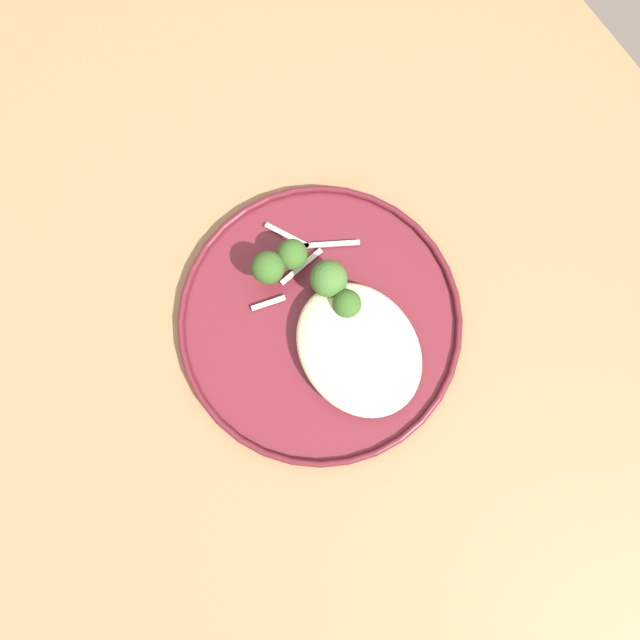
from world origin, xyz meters
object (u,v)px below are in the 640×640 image
object	(u,v)px
broccoli_floret_front_edge	(268,268)
broccoli_floret_beside_noodles	(347,304)
broccoli_floret_small_sprig	(292,255)
seared_scallop_tiny_bay	(387,387)
seared_scallop_left_edge	(366,378)
seared_scallop_right_edge	(360,350)
dinner_plate	(320,322)
seared_scallop_large_seared	(344,376)
broccoli_floret_right_tilted	(329,279)

from	to	relation	value
broccoli_floret_front_edge	broccoli_floret_beside_noodles	size ratio (longest dim) A/B	1.27
broccoli_floret_beside_noodles	broccoli_floret_small_sprig	bearing A→B (deg)	14.26
seared_scallop_tiny_bay	seared_scallop_left_edge	bearing A→B (deg)	32.19
broccoli_floret_small_sprig	seared_scallop_right_edge	bearing A→B (deg)	-177.24
dinner_plate	seared_scallop_large_seared	world-z (taller)	seared_scallop_large_seared
seared_scallop_left_edge	broccoli_floret_small_sprig	bearing A→B (deg)	-2.41
seared_scallop_large_seared	broccoli_floret_small_sprig	distance (m)	0.13
seared_scallop_left_edge	seared_scallop_tiny_bay	size ratio (longest dim) A/B	1.19
broccoli_floret_beside_noodles	seared_scallop_left_edge	bearing A→B (deg)	161.34
seared_scallop_left_edge	broccoli_floret_beside_noodles	bearing A→B (deg)	-18.66
broccoli_floret_small_sprig	broccoli_floret_beside_noodles	size ratio (longest dim) A/B	1.17
seared_scallop_left_edge	broccoli_floret_small_sprig	size ratio (longest dim) A/B	0.59
seared_scallop_left_edge	broccoli_floret_front_edge	size ratio (longest dim) A/B	0.55
seared_scallop_left_edge	seared_scallop_large_seared	distance (m)	0.02
seared_scallop_large_seared	broccoli_floret_beside_noodles	distance (m)	0.07
dinner_plate	broccoli_floret_right_tilted	bearing A→B (deg)	-46.60
broccoli_floret_right_tilted	broccoli_floret_small_sprig	xyz separation A→B (m)	(0.04, 0.02, 0.00)
broccoli_floret_right_tilted	broccoli_floret_front_edge	world-z (taller)	broccoli_floret_front_edge
seared_scallop_right_edge	broccoli_floret_front_edge	distance (m)	0.12
broccoli_floret_small_sprig	broccoli_floret_beside_noodles	world-z (taller)	broccoli_floret_small_sprig
seared_scallop_right_edge	broccoli_floret_front_edge	size ratio (longest dim) A/B	0.58
seared_scallop_tiny_bay	broccoli_floret_beside_noodles	xyz separation A→B (m)	(0.09, -0.01, 0.02)
seared_scallop_left_edge	seared_scallop_tiny_bay	distance (m)	0.02
dinner_plate	broccoli_floret_beside_noodles	distance (m)	0.04
seared_scallop_right_edge	seared_scallop_left_edge	bearing A→B (deg)	156.78
dinner_plate	broccoli_floret_right_tilted	distance (m)	0.05
seared_scallop_left_edge	seared_scallop_tiny_bay	world-z (taller)	seared_scallop_left_edge
seared_scallop_large_seared	broccoli_floret_beside_noodles	bearing A→B (deg)	-36.21
dinner_plate	broccoli_floret_right_tilted	world-z (taller)	broccoli_floret_right_tilted
broccoli_floret_beside_noodles	seared_scallop_large_seared	bearing A→B (deg)	143.79
seared_scallop_large_seared	broccoli_floret_front_edge	world-z (taller)	broccoli_floret_front_edge
dinner_plate	seared_scallop_right_edge	world-z (taller)	seared_scallop_right_edge
dinner_plate	seared_scallop_tiny_bay	size ratio (longest dim) A/B	11.31
seared_scallop_tiny_bay	broccoli_floret_front_edge	world-z (taller)	broccoli_floret_front_edge
dinner_plate	broccoli_floret_small_sprig	bearing A→B (deg)	-9.63
broccoli_floret_small_sprig	broccoli_floret_front_edge	size ratio (longest dim) A/B	0.92
seared_scallop_tiny_bay	broccoli_floret_small_sprig	bearing A→B (deg)	2.10
broccoli_floret_front_edge	seared_scallop_tiny_bay	bearing A→B (deg)	-168.35
broccoli_floret_small_sprig	broccoli_floret_beside_noodles	distance (m)	0.07
seared_scallop_left_edge	seared_scallop_tiny_bay	xyz separation A→B (m)	(-0.02, -0.01, -0.00)
seared_scallop_left_edge	dinner_plate	bearing A→B (deg)	4.06
seared_scallop_right_edge	broccoli_floret_small_sprig	bearing A→B (deg)	2.76
seared_scallop_left_edge	broccoli_floret_right_tilted	world-z (taller)	broccoli_floret_right_tilted
dinner_plate	broccoli_floret_front_edge	xyz separation A→B (m)	(0.07, 0.02, 0.04)
dinner_plate	seared_scallop_left_edge	distance (m)	0.08
seared_scallop_left_edge	broccoli_floret_beside_noodles	xyz separation A→B (m)	(0.07, -0.02, 0.02)
dinner_plate	seared_scallop_tiny_bay	distance (m)	0.09
dinner_plate	broccoli_floret_small_sprig	world-z (taller)	broccoli_floret_small_sprig
dinner_plate	seared_scallop_right_edge	size ratio (longest dim) A/B	8.97
seared_scallop_left_edge	broccoli_floret_front_edge	xyz separation A→B (m)	(0.14, 0.02, 0.03)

